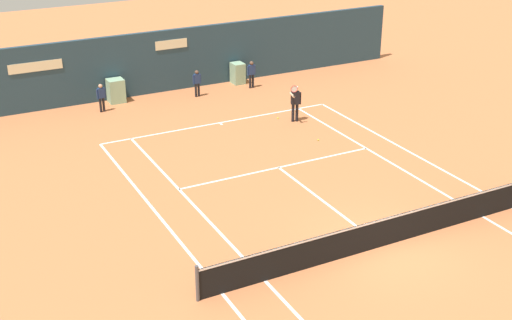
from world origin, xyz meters
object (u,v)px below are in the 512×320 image
object	(u,v)px
tennis_ball_mid_court	(318,140)
tennis_ball_near_service_line	(278,118)
player_on_baseline	(295,101)
ball_kid_right_post	(197,81)
ball_kid_left_post	(101,96)
ball_kid_centre_post	(252,73)

from	to	relation	value
tennis_ball_mid_court	tennis_ball_near_service_line	xyz separation A→B (m)	(-0.23, 2.98, 0.00)
player_on_baseline	tennis_ball_near_service_line	bearing A→B (deg)	-36.64
player_on_baseline	ball_kid_right_post	size ratio (longest dim) A/B	1.39
ball_kid_right_post	tennis_ball_near_service_line	xyz separation A→B (m)	(1.94, -4.49, -0.72)
tennis_ball_mid_court	tennis_ball_near_service_line	bearing A→B (deg)	94.50
player_on_baseline	ball_kid_left_post	distance (m)	8.77
tennis_ball_near_service_line	player_on_baseline	bearing A→B (deg)	-50.71
ball_kid_right_post	ball_kid_left_post	distance (m)	4.68
player_on_baseline	ball_kid_left_post	bearing A→B (deg)	-21.59
ball_kid_right_post	player_on_baseline	bearing A→B (deg)	114.04
player_on_baseline	tennis_ball_mid_court	size ratio (longest dim) A/B	26.84
ball_kid_left_post	player_on_baseline	bearing A→B (deg)	136.65
player_on_baseline	ball_kid_left_post	size ratio (longest dim) A/B	1.39
player_on_baseline	tennis_ball_mid_court	xyz separation A→B (m)	(-0.27, -2.36, -0.93)
tennis_ball_mid_court	ball_kid_left_post	bearing A→B (deg)	132.53
ball_kid_right_post	ball_kid_centre_post	world-z (taller)	ball_kid_centre_post
player_on_baseline	tennis_ball_near_service_line	world-z (taller)	player_on_baseline
player_on_baseline	ball_kid_right_post	bearing A→B (deg)	-50.33
ball_kid_left_post	tennis_ball_near_service_line	world-z (taller)	ball_kid_left_post
ball_kid_right_post	ball_kid_centre_post	xyz separation A→B (m)	(2.94, -0.00, 0.04)
tennis_ball_mid_court	tennis_ball_near_service_line	distance (m)	2.99
ball_kid_centre_post	tennis_ball_mid_court	size ratio (longest dim) A/B	20.22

